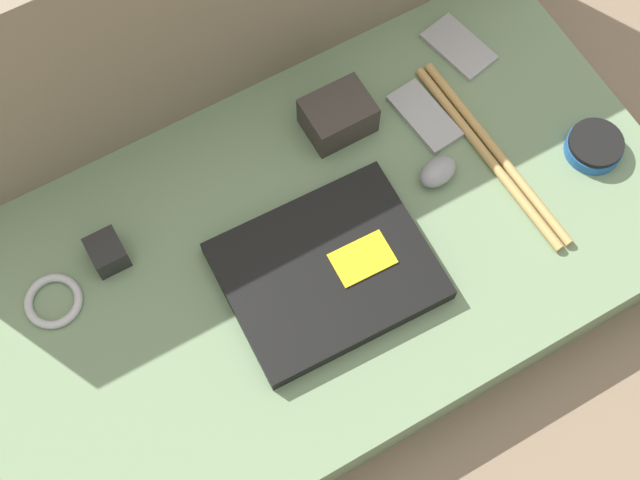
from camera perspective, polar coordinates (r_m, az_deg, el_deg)
ground_plane at (r=1.47m, az=0.00°, el=-1.88°), size 8.00×8.00×0.00m
couch_seat at (r=1.42m, az=0.00°, el=-1.13°), size 1.12×0.61×0.10m
laptop at (r=1.34m, az=0.47°, el=-2.00°), size 0.31×0.26×0.03m
computer_mouse at (r=1.42m, az=7.55°, el=4.35°), size 0.07×0.05×0.04m
speaker_puck at (r=1.50m, az=17.16°, el=5.76°), size 0.09×0.09×0.03m
phone_silver at (r=1.48m, az=6.71°, el=7.86°), size 0.07×0.14×0.01m
phone_black at (r=1.57m, az=8.87°, el=12.11°), size 0.09×0.13×0.01m
camera_pouch at (r=1.44m, az=1.16°, el=7.97°), size 0.11×0.08×0.06m
charger_brick at (r=1.38m, az=-13.47°, el=-0.78°), size 0.05×0.06×0.04m
cable_coil at (r=1.39m, az=-16.69°, el=-3.76°), size 0.09×0.09×0.01m
drumstick_pair at (r=1.46m, az=10.96°, el=5.38°), size 0.05×0.38×0.01m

